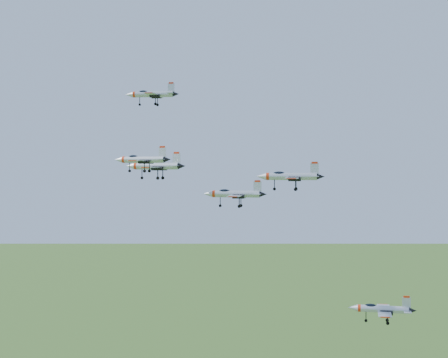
# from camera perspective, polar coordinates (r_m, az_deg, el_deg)

# --- Properties ---
(jet_lead) EXTENTS (12.05, 10.11, 3.23)m
(jet_lead) POSITION_cam_1_polar(r_m,az_deg,el_deg) (138.26, -6.66, 7.71)
(jet_lead) COLOR silver
(jet_left_high) EXTENTS (12.92, 10.65, 3.46)m
(jet_left_high) POSITION_cam_1_polar(r_m,az_deg,el_deg) (123.95, -6.36, 1.20)
(jet_left_high) COLOR silver
(jet_right_high) EXTENTS (10.80, 8.90, 2.89)m
(jet_right_high) POSITION_cam_1_polar(r_m,az_deg,el_deg) (109.05, -7.54, 1.79)
(jet_right_high) COLOR silver
(jet_left_low) EXTENTS (13.82, 11.53, 3.69)m
(jet_left_low) POSITION_cam_1_polar(r_m,az_deg,el_deg) (125.83, 5.99, 0.25)
(jet_left_low) COLOR silver
(jet_right_low) EXTENTS (11.23, 9.35, 3.00)m
(jet_right_low) POSITION_cam_1_polar(r_m,az_deg,el_deg) (107.82, 0.92, -1.36)
(jet_right_low) COLOR silver
(jet_trail) EXTENTS (11.60, 9.60, 3.10)m
(jet_trail) POSITION_cam_1_polar(r_m,az_deg,el_deg) (112.67, 14.15, -11.44)
(jet_trail) COLOR silver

